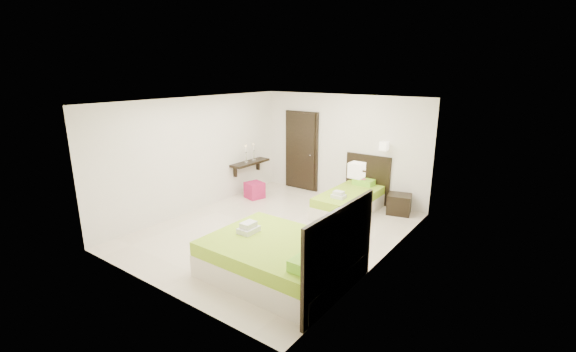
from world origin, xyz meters
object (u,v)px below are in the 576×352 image
Objects in this scene: bed_double at (283,258)px; ottoman at (255,190)px; nightstand at (399,204)px; bed_single at (351,200)px.

ottoman is at bearing 137.21° from bed_double.
bed_double reaches higher than ottoman.
nightstand is at bearing 17.65° from ottoman.
ottoman is at bearing -176.46° from nightstand.
nightstand is at bearing 29.67° from bed_single.
nightstand is at bearing 83.01° from bed_double.
bed_double is 5.46× the size of ottoman.
bed_single is 2.51m from ottoman.
bed_double is 3.99m from ottoman.
bed_double reaches higher than bed_single.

